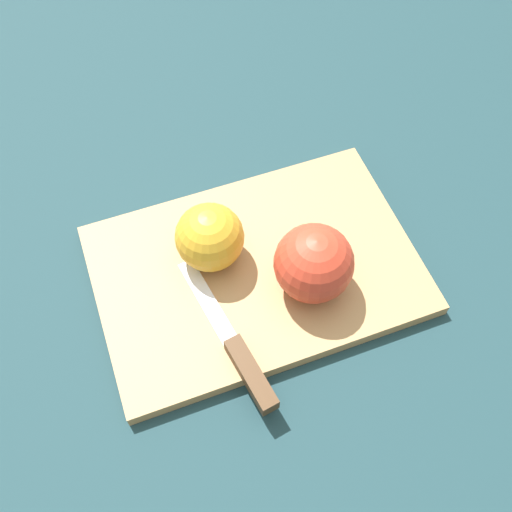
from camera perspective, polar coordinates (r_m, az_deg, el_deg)
ground_plane at (r=0.64m, az=0.00°, el=-1.66°), size 4.00×4.00×0.00m
cutting_board at (r=0.64m, az=0.00°, el=-1.31°), size 0.34×0.23×0.02m
apple_half_left at (r=0.59m, az=5.51°, el=-0.68°), size 0.08×0.08×0.08m
apple_half_right at (r=0.61m, az=-4.41°, el=1.80°), size 0.07×0.07×0.07m
knife at (r=0.58m, az=-1.29°, el=-9.87°), size 0.05×0.18×0.02m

